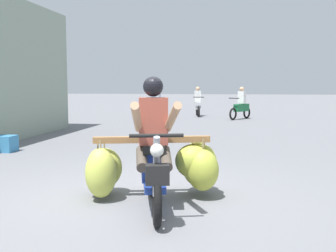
{
  "coord_description": "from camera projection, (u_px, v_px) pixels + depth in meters",
  "views": [
    {
      "loc": [
        1.27,
        -4.94,
        1.48
      ],
      "look_at": [
        0.32,
        0.66,
        0.9
      ],
      "focal_mm": 43.21,
      "sensor_mm": 36.0,
      "label": 1
    }
  ],
  "objects": [
    {
      "name": "motorbike_main_loaded",
      "position": [
        156.0,
        163.0,
        5.18
      ],
      "size": [
        1.89,
        1.99,
        1.58
      ],
      "color": "black",
      "rests_on": "ground"
    },
    {
      "name": "motorbike_distant_ahead_left",
      "position": [
        198.0,
        104.0,
        19.16
      ],
      "size": [
        0.55,
        1.61,
        1.4
      ],
      "color": "black",
      "rests_on": "ground"
    },
    {
      "name": "motorbike_distant_far_ahead",
      "position": [
        241.0,
        106.0,
        17.45
      ],
      "size": [
        0.96,
        1.41,
        1.4
      ],
      "color": "black",
      "rests_on": "ground"
    },
    {
      "name": "motorbike_distant_ahead_right",
      "position": [
        156.0,
        107.0,
        16.59
      ],
      "size": [
        0.55,
        1.61,
        1.4
      ],
      "color": "black",
      "rests_on": "ground"
    },
    {
      "name": "produce_crate",
      "position": [
        3.0,
        144.0,
        8.98
      ],
      "size": [
        0.56,
        0.4,
        0.36
      ],
      "primitive_type": "cube",
      "color": "teal",
      "rests_on": "ground"
    },
    {
      "name": "ground_plane",
      "position": [
        135.0,
        200.0,
        5.21
      ],
      "size": [
        120.0,
        120.0,
        0.0
      ],
      "primitive_type": "plane",
      "color": "slate"
    }
  ]
}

